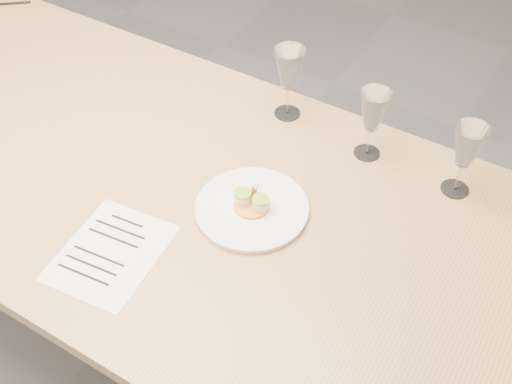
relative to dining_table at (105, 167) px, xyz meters
The scene contains 8 objects.
ground 0.68m from the dining_table, ahead, with size 7.00×7.00×0.00m, color slate.
dining_table is the anchor object (origin of this frame).
dinner_plate 0.48m from the dining_table, ahead, with size 0.28×0.28×0.07m.
recipe_sheet 0.38m from the dining_table, 45.59° to the right, with size 0.25×0.30×0.00m.
ballpoint_pen 0.89m from the dining_table, 151.26° to the left, with size 0.10×0.08×0.01m.
wine_glass_0 0.58m from the dining_table, 47.90° to the left, with size 0.09×0.09×0.22m.
wine_glass_1 0.75m from the dining_table, 29.94° to the left, with size 0.08×0.08×0.20m.
wine_glass_2 0.97m from the dining_table, 21.92° to the left, with size 0.08×0.08×0.20m.
Camera 1 is at (1.04, -0.89, 1.92)m, focal length 45.00 mm.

